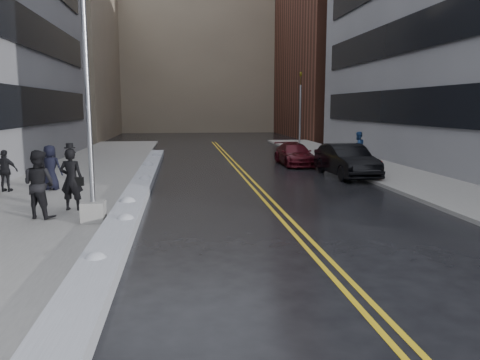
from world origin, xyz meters
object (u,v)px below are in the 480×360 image
object	(u,v)px
pedestrian_b	(39,184)
pedestrian_east	(358,147)
car_maroon	(295,154)
pedestrian_c	(50,167)
pedestrian_d	(5,171)
traffic_signal	(300,108)
lamppost	(90,141)
car_black	(346,161)
pedestrian_fedora	(71,179)
fire_hydrant	(380,167)

from	to	relation	value
pedestrian_b	pedestrian_east	size ratio (longest dim) A/B	1.11
car_maroon	pedestrian_c	bearing A→B (deg)	-148.18
pedestrian_d	traffic_signal	bearing A→B (deg)	-126.30
lamppost	pedestrian_b	bearing A→B (deg)	157.23
car_black	car_maroon	distance (m)	5.22
pedestrian_c	car_black	world-z (taller)	pedestrian_c
pedestrian_d	pedestrian_fedora	bearing A→B (deg)	139.58
pedestrian_d	car_maroon	bearing A→B (deg)	-141.23
pedestrian_b	pedestrian_d	distance (m)	5.51
pedestrian_d	pedestrian_east	size ratio (longest dim) A/B	0.89
traffic_signal	car_maroon	world-z (taller)	traffic_signal
car_black	pedestrian_b	bearing A→B (deg)	-150.33
traffic_signal	pedestrian_b	distance (m)	25.30
lamppost	pedestrian_d	size ratio (longest dim) A/B	4.57
lamppost	car_maroon	bearing A→B (deg)	55.53
pedestrian_b	traffic_signal	bearing A→B (deg)	-98.40
car_black	pedestrian_fedora	bearing A→B (deg)	-152.21
pedestrian_fedora	pedestrian_c	bearing A→B (deg)	-57.92
car_black	car_maroon	xyz separation A→B (m)	(-1.42, 5.02, -0.18)
pedestrian_b	pedestrian_c	xyz separation A→B (m)	(-1.00, 5.03, -0.12)
lamppost	fire_hydrant	xyz separation A→B (m)	(12.30, 8.00, -1.98)
pedestrian_fedora	pedestrian_east	world-z (taller)	pedestrian_fedora
lamppost	pedestrian_east	world-z (taller)	lamppost
pedestrian_east	pedestrian_c	bearing A→B (deg)	2.18
pedestrian_east	pedestrian_b	bearing A→B (deg)	17.09
car_black	pedestrian_east	bearing A→B (deg)	59.73
pedestrian_c	pedestrian_d	size ratio (longest dim) A/B	1.09
lamppost	car_black	bearing A→B (deg)	38.67
pedestrian_b	car_maroon	bearing A→B (deg)	-106.56
traffic_signal	car_maroon	size ratio (longest dim) A/B	1.35
fire_hydrant	pedestrian_fedora	size ratio (longest dim) A/B	0.36
fire_hydrant	car_black	world-z (taller)	car_black
pedestrian_b	pedestrian_d	xyz separation A→B (m)	(-2.66, 4.83, -0.20)
fire_hydrant	pedestrian_fedora	world-z (taller)	pedestrian_fedora
fire_hydrant	pedestrian_d	xyz separation A→B (m)	(-16.65, -2.46, 0.44)
lamppost	pedestrian_d	world-z (taller)	lamppost
traffic_signal	pedestrian_b	size ratio (longest dim) A/B	2.90
lamppost	pedestrian_east	bearing A→B (deg)	45.00
pedestrian_c	pedestrian_east	xyz separation A→B (m)	(15.83, 7.40, 0.02)
traffic_signal	pedestrian_east	bearing A→B (deg)	-81.39
pedestrian_b	lamppost	bearing A→B (deg)	-178.81
fire_hydrant	car_black	size ratio (longest dim) A/B	0.15
pedestrian_fedora	pedestrian_east	size ratio (longest dim) A/B	1.09
fire_hydrant	car_maroon	distance (m)	6.37
traffic_signal	car_black	distance (m)	13.64
fire_hydrant	pedestrian_b	distance (m)	15.79
pedestrian_east	car_black	distance (m)	5.08
car_black	traffic_signal	bearing A→B (deg)	82.96
fire_hydrant	car_black	xyz separation A→B (m)	(-1.50, 0.64, 0.27)
pedestrian_fedora	traffic_signal	bearing A→B (deg)	-113.16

